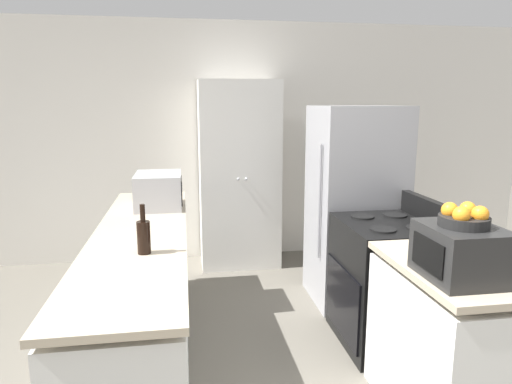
{
  "coord_description": "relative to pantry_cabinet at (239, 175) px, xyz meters",
  "views": [
    {
      "loc": [
        -0.55,
        -1.5,
        1.74
      ],
      "look_at": [
        0.0,
        1.95,
        1.05
      ],
      "focal_mm": 32.0,
      "sensor_mm": 36.0,
      "label": 1
    }
  ],
  "objects": [
    {
      "name": "wine_bottle",
      "position": [
        -0.81,
        -2.25,
        0.03
      ],
      "size": [
        0.07,
        0.07,
        0.28
      ],
      "color": "black",
      "rests_on": "counter_left"
    },
    {
      "name": "pantry_cabinet",
      "position": [
        0.0,
        0.0,
        0.0
      ],
      "size": [
        0.83,
        0.56,
        1.96
      ],
      "color": "white",
      "rests_on": "ground_plane"
    },
    {
      "name": "microwave",
      "position": [
        -0.78,
        -1.08,
        0.06
      ],
      "size": [
        0.37,
        0.48,
        0.27
      ],
      "color": "#B2B2B7",
      "rests_on": "counter_left"
    },
    {
      "name": "toaster_oven",
      "position": [
        0.72,
        -2.87,
        0.05
      ],
      "size": [
        0.34,
        0.39,
        0.26
      ],
      "color": "black",
      "rests_on": "counter_right"
    },
    {
      "name": "refrigerator",
      "position": [
        0.88,
        -1.08,
        -0.13
      ],
      "size": [
        0.74,
        0.7,
        1.71
      ],
      "color": "#A3A3A8",
      "rests_on": "ground_plane"
    },
    {
      "name": "wall_back",
      "position": [
        -0.02,
        0.32,
        0.32
      ],
      "size": [
        7.0,
        0.06,
        2.6
      ],
      "color": "silver",
      "rests_on": "ground_plane"
    },
    {
      "name": "fruit_bowl",
      "position": [
        0.72,
        -2.87,
        0.23
      ],
      "size": [
        0.23,
        0.23,
        0.11
      ],
      "color": "black",
      "rests_on": "toaster_oven"
    },
    {
      "name": "counter_right",
      "position": [
        0.82,
        -2.7,
        -0.54
      ],
      "size": [
        0.6,
        0.93,
        0.91
      ],
      "color": "silver",
      "rests_on": "ground_plane"
    },
    {
      "name": "counter_left",
      "position": [
        -0.87,
        -1.81,
        -0.54
      ],
      "size": [
        0.6,
        2.71,
        0.91
      ],
      "color": "silver",
      "rests_on": "ground_plane"
    },
    {
      "name": "stove",
      "position": [
        0.85,
        -1.84,
        -0.52
      ],
      "size": [
        0.66,
        0.74,
        1.07
      ],
      "color": "black",
      "rests_on": "ground_plane"
    }
  ]
}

